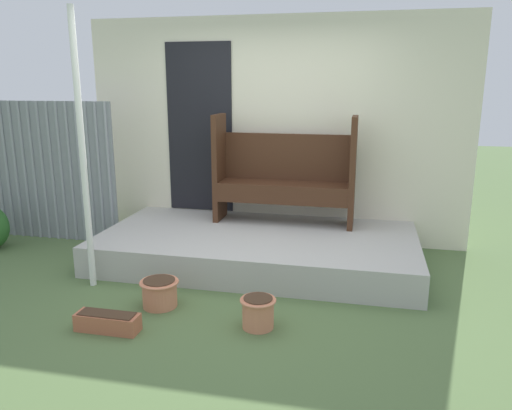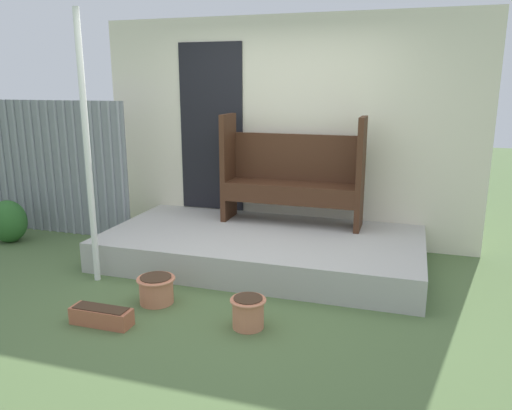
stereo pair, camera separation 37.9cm
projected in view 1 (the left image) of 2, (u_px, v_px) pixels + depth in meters
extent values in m
plane|color=#516B3D|center=(238.00, 293.00, 4.53)|extent=(24.00, 24.00, 0.00)
cube|color=#B2AFA8|center=(258.00, 248.00, 5.29)|extent=(3.29, 1.69, 0.31)
cube|color=beige|center=(274.00, 132.00, 5.84)|extent=(4.49, 0.06, 2.60)
cube|color=black|center=(200.00, 129.00, 5.99)|extent=(0.80, 0.02, 2.00)
cylinder|color=gray|center=(7.00, 170.00, 6.05)|extent=(0.04, 0.04, 1.65)
cylinder|color=gray|center=(16.00, 170.00, 6.03)|extent=(0.04, 0.04, 1.65)
cylinder|color=gray|center=(25.00, 171.00, 6.00)|extent=(0.04, 0.04, 1.65)
cylinder|color=gray|center=(34.00, 171.00, 5.97)|extent=(0.04, 0.04, 1.65)
cylinder|color=gray|center=(43.00, 171.00, 5.95)|extent=(0.04, 0.04, 1.65)
cylinder|color=gray|center=(52.00, 172.00, 5.92)|extent=(0.04, 0.04, 1.65)
cylinder|color=gray|center=(61.00, 172.00, 5.90)|extent=(0.04, 0.04, 1.65)
cylinder|color=gray|center=(71.00, 173.00, 5.87)|extent=(0.04, 0.04, 1.65)
cylinder|color=gray|center=(80.00, 173.00, 5.84)|extent=(0.04, 0.04, 1.65)
cylinder|color=gray|center=(90.00, 173.00, 5.82)|extent=(0.04, 0.04, 1.65)
cylinder|color=gray|center=(99.00, 174.00, 5.79)|extent=(0.04, 0.04, 1.65)
cylinder|color=gray|center=(109.00, 174.00, 5.76)|extent=(0.04, 0.04, 1.65)
cylinder|color=white|center=(83.00, 154.00, 4.42)|extent=(0.06, 0.06, 2.49)
cube|color=#422616|center=(219.00, 168.00, 5.70)|extent=(0.06, 0.40, 1.21)
cube|color=#422616|center=(353.00, 173.00, 5.37)|extent=(0.06, 0.40, 1.21)
cube|color=#422616|center=(284.00, 185.00, 5.58)|extent=(1.44, 0.41, 0.04)
cube|color=#422616|center=(281.00, 197.00, 5.43)|extent=(1.44, 0.04, 0.17)
cube|color=#422616|center=(287.00, 157.00, 5.68)|extent=(1.44, 0.05, 0.53)
cylinder|color=tan|center=(160.00, 293.00, 4.24)|extent=(0.29, 0.29, 0.23)
torus|color=tan|center=(159.00, 282.00, 4.22)|extent=(0.33, 0.33, 0.02)
cylinder|color=#422D1E|center=(159.00, 280.00, 4.21)|extent=(0.27, 0.27, 0.01)
cylinder|color=tan|center=(258.00, 313.00, 3.87)|extent=(0.25, 0.25, 0.24)
torus|color=tan|center=(258.00, 300.00, 3.85)|extent=(0.28, 0.28, 0.02)
cylinder|color=#422D1E|center=(258.00, 298.00, 3.84)|extent=(0.23, 0.23, 0.01)
cube|color=#B26042|center=(108.00, 322.00, 3.83)|extent=(0.50, 0.16, 0.14)
cube|color=#422D1E|center=(107.00, 314.00, 3.81)|extent=(0.44, 0.14, 0.01)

